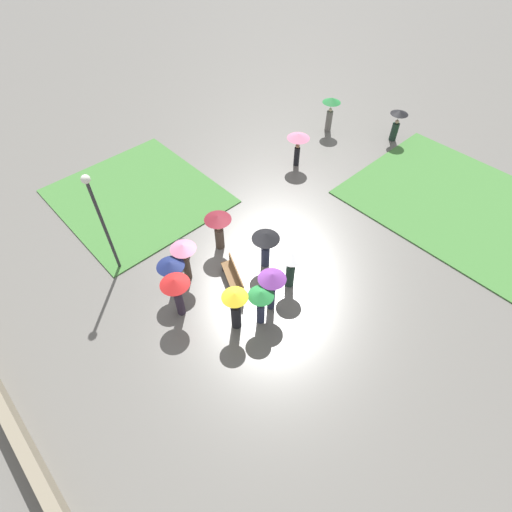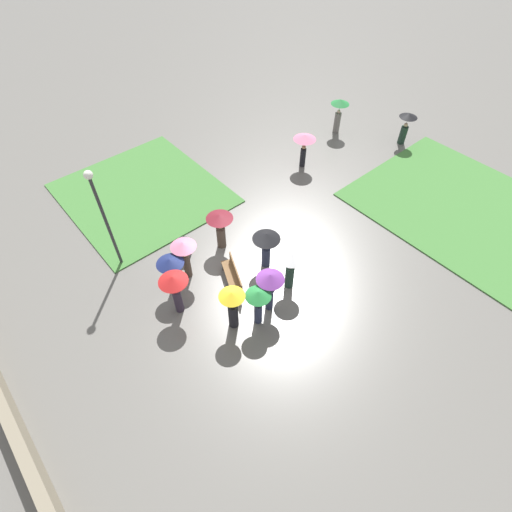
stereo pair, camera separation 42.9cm
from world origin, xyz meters
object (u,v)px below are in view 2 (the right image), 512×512
object	(u,v)px
crowd_person_red	(174,286)
crowd_person_black	(266,242)
crowd_person_white	(291,263)
crowd_person_purple	(270,283)
lone_walker_far_path	(304,142)
crowd_person_yellow	(233,304)
trash_bin	(184,248)
lone_walker_near_lawn	(406,124)
crowd_person_maroon	(220,225)
park_bench	(233,276)
crowd_person_green	(258,300)
crowd_person_navy	(172,269)
lone_walker_mid_plaza	(339,109)
lamp_post	(101,209)
crowd_person_pink	(184,252)

from	to	relation	value
crowd_person_red	crowd_person_black	xyz separation A→B (m)	(0.42, 3.97, -0.13)
crowd_person_white	crowd_person_purple	bearing A→B (deg)	13.74
crowd_person_red	lone_walker_far_path	distance (m)	10.66
crowd_person_black	crowd_person_yellow	distance (m)	3.15
trash_bin	lone_walker_near_lawn	bearing A→B (deg)	86.61
crowd_person_maroon	crowd_person_purple	size ratio (longest dim) A/B	0.91
park_bench	crowd_person_green	distance (m)	2.16
crowd_person_navy	lone_walker_far_path	bearing A→B (deg)	-0.44
crowd_person_black	lone_walker_near_lawn	world-z (taller)	crowd_person_black
crowd_person_purple	lone_walker_far_path	world-z (taller)	crowd_person_purple
lone_walker_far_path	lone_walker_near_lawn	distance (m)	6.20
crowd_person_white	lone_walker_far_path	world-z (taller)	crowd_person_white
crowd_person_navy	lone_walker_mid_plaza	bearing A→B (deg)	-0.30
park_bench	crowd_person_purple	xyz separation A→B (m)	(1.78, 0.30, 1.02)
crowd_person_green	lone_walker_mid_plaza	distance (m)	13.85
lamp_post	crowd_person_red	xyz separation A→B (m)	(3.58, 0.55, -1.49)
lone_walker_mid_plaza	lone_walker_far_path	bearing A→B (deg)	172.81
crowd_person_maroon	lone_walker_near_lawn	size ratio (longest dim) A/B	0.99
crowd_person_green	lone_walker_far_path	size ratio (longest dim) A/B	0.97
crowd_person_maroon	crowd_person_pink	distance (m)	2.09
lamp_post	crowd_person_purple	xyz separation A→B (m)	(5.70, 3.19, -1.49)
park_bench	crowd_person_red	size ratio (longest dim) A/B	0.92
crowd_person_green	lone_walker_mid_plaza	bearing A→B (deg)	63.47
crowd_person_navy	crowd_person_green	bearing A→B (deg)	-80.66
lone_walker_near_lawn	crowd_person_purple	bearing A→B (deg)	25.19
lamp_post	crowd_person_navy	size ratio (longest dim) A/B	2.65
park_bench	crowd_person_purple	bearing A→B (deg)	33.26
trash_bin	lone_walker_mid_plaza	xyz separation A→B (m)	(-2.36, 12.22, 1.01)
crowd_person_green	crowd_person_purple	bearing A→B (deg)	47.98
trash_bin	lone_walker_mid_plaza	world-z (taller)	lone_walker_mid_plaza
park_bench	trash_bin	size ratio (longest dim) A/B	2.27
crowd_person_yellow	lone_walker_far_path	bearing A→B (deg)	63.05
crowd_person_red	crowd_person_green	bearing A→B (deg)	72.55
crowd_person_yellow	crowd_person_pink	xyz separation A→B (m)	(-3.03, 0.07, 0.15)
crowd_person_navy	crowd_person_pink	bearing A→B (deg)	2.68
park_bench	crowd_person_pink	distance (m)	2.12
crowd_person_maroon	lone_walker_mid_plaza	xyz separation A→B (m)	(-2.96, 10.69, 0.19)
crowd_person_purple	lone_walker_far_path	distance (m)	9.32
lamp_post	crowd_person_maroon	bearing A→B (deg)	62.85
crowd_person_red	crowd_person_black	distance (m)	3.99
trash_bin	crowd_person_navy	bearing A→B (deg)	-44.73
crowd_person_white	crowd_person_black	bearing A→B (deg)	-89.31
lamp_post	crowd_person_pink	size ratio (longest dim) A/B	2.44
crowd_person_white	lone_walker_mid_plaza	size ratio (longest dim) A/B	0.95
crowd_person_navy	crowd_person_yellow	distance (m)	2.87
crowd_person_yellow	lone_walker_near_lawn	bearing A→B (deg)	44.43
lamp_post	crowd_person_navy	xyz separation A→B (m)	(2.64, 0.99, -1.77)
lone_walker_near_lawn	trash_bin	bearing A→B (deg)	6.94
lamp_post	lone_walker_far_path	distance (m)	10.73
crowd_person_white	lone_walker_far_path	xyz separation A→B (m)	(-5.36, 6.13, 0.09)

